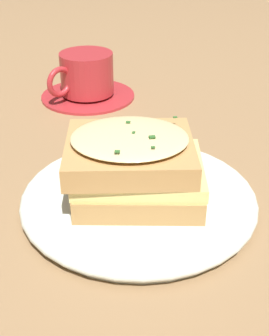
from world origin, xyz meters
The scene contains 4 objects.
ground_plane centered at (0.00, 0.00, 0.00)m, with size 2.40×2.40×0.00m, color olive.
dinner_plate centered at (0.00, 0.00, 0.01)m, with size 0.24×0.24×0.02m.
sandwich centered at (-0.01, 0.00, 0.05)m, with size 0.13×0.12×0.07m.
teacup_with_saucer centered at (-0.07, 0.31, 0.03)m, with size 0.15×0.15×0.07m.
Camera 1 is at (-0.01, -0.40, 0.28)m, focal length 50.00 mm.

